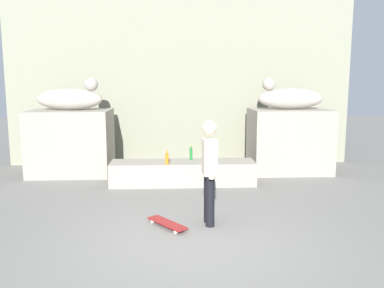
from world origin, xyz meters
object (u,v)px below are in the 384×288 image
object	(u,v)px
skater	(209,168)
skateboard	(167,223)
bottle_green	(191,154)
bottle_orange	(167,159)
statue_reclining_left	(71,98)
statue_reclining_right	(289,98)

from	to	relation	value
skater	skateboard	distance (m)	1.09
bottle_green	bottle_orange	bearing A→B (deg)	-139.16
skateboard	statue_reclining_left	bearing A→B (deg)	173.63
skater	bottle_green	world-z (taller)	skater
bottle_green	bottle_orange	world-z (taller)	bottle_green
skater	skateboard	xyz separation A→B (m)	(-0.67, -0.11, -0.86)
skater	bottle_orange	world-z (taller)	skater
statue_reclining_left	bottle_green	distance (m)	3.23
skater	skateboard	size ratio (longest dim) A/B	2.22
skateboard	bottle_orange	size ratio (longest dim) A/B	2.52
skateboard	bottle_orange	bearing A→B (deg)	142.76
statue_reclining_left	skater	size ratio (longest dim) A/B	0.99
skater	bottle_orange	size ratio (longest dim) A/B	5.58
skateboard	statue_reclining_right	bearing A→B (deg)	104.09
statue_reclining_left	bottle_orange	size ratio (longest dim) A/B	5.51
statue_reclining_left	skater	xyz separation A→B (m)	(3.00, -3.69, -0.93)
skateboard	bottle_orange	world-z (taller)	bottle_orange
statue_reclining_left	skateboard	world-z (taller)	statue_reclining_left
statue_reclining_right	bottle_orange	size ratio (longest dim) A/B	5.36
statue_reclining_left	skater	world-z (taller)	statue_reclining_left
skateboard	bottle_green	distance (m)	2.95
skater	bottle_orange	xyz separation A→B (m)	(-0.70, 2.27, -0.29)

